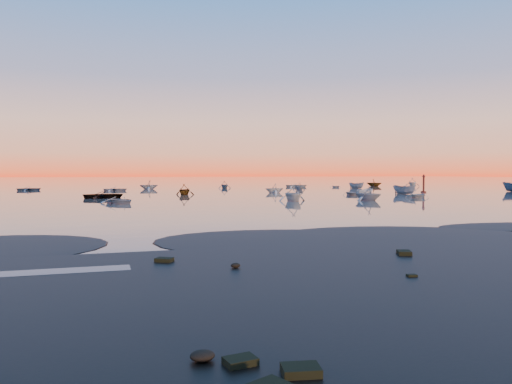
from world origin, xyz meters
name	(u,v)px	position (x,y,z in m)	size (l,w,h in m)	color
ground	(152,186)	(0.00, 100.00, 0.00)	(600.00, 600.00, 0.00)	#635C53
mud_lobes	(360,236)	(0.00, -1.00, 0.01)	(140.00, 6.00, 0.07)	black
moored_fleet	(183,193)	(0.00, 53.00, 0.00)	(124.00, 58.00, 1.20)	#BABAB6
boat_near_left	(120,204)	(-10.05, 29.32, 0.00)	(3.99, 1.66, 1.00)	gray
boat_near_center	(365,198)	(19.21, 32.15, 0.00)	(3.49, 1.48, 1.21)	#BABAB6
boat_near_right	(368,200)	(16.72, 27.07, 0.00)	(3.46, 1.56, 1.21)	gray
channel_marker	(424,185)	(36.82, 44.73, 1.19)	(0.85, 0.85, 3.01)	#40120D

